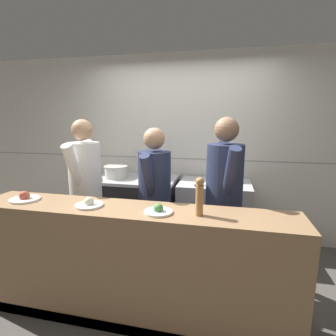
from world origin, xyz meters
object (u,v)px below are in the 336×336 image
plated_dish_main (25,198)px  chef_sous (155,198)px  plated_dish_dessert (158,211)px  pepper_mill (199,196)px  stock_pot (116,171)px  plated_dish_appetiser (89,204)px  oven_range (134,210)px  chefs_knife (207,185)px  chef_head_cook (86,188)px  mixing_bowl_steel (229,179)px  sauce_pot (152,169)px  chef_line (224,197)px

plated_dish_main → chef_sous: size_ratio=0.16×
plated_dish_dessert → pepper_mill: 0.34m
plated_dish_main → chef_sous: (1.04, 0.60, -0.11)m
chef_sous → stock_pot: bearing=136.5°
plated_dish_main → plated_dish_appetiser: 0.65m
oven_range → chefs_knife: chefs_knife is taller
plated_dish_appetiser → chef_head_cook: 0.78m
mixing_bowl_steel → plated_dish_dessert: 1.59m
oven_range → mixing_bowl_steel: (1.29, 0.05, 0.49)m
stock_pot → plated_dish_main: plated_dish_main is taller
plated_dish_dessert → chef_sous: bearing=108.0°
plated_dish_dessert → chef_head_cook: bearing=146.1°
pepper_mill → chef_head_cook: (-1.34, 0.67, -0.20)m
stock_pot → plated_dish_dessert: 1.70m
chefs_knife → stock_pot: bearing=174.1°
chefs_knife → plated_dish_dessert: (-0.29, -1.27, 0.10)m
sauce_pot → chef_sous: chef_sous is taller
plated_dish_dessert → chef_sous: chef_sous is taller
mixing_bowl_steel → plated_dish_appetiser: plated_dish_appetiser is taller
plated_dish_main → plated_dish_appetiser: (0.65, -0.02, -0.00)m
chef_head_cook → chef_sous: chef_head_cook is taller
oven_range → chef_sous: 1.06m
mixing_bowl_steel → pepper_mill: 1.50m
sauce_pot → plated_dish_main: (-0.77, -1.43, -0.02)m
plated_dish_appetiser → chef_head_cook: bearing=122.1°
oven_range → chefs_knife: (1.03, -0.17, 0.46)m
sauce_pot → plated_dish_main: bearing=-118.3°
chef_head_cook → chef_line: chef_line is taller
chefs_knife → pepper_mill: 1.27m
plated_dish_appetiser → chef_line: size_ratio=0.13×
chef_head_cook → plated_dish_appetiser: bearing=-59.5°
stock_pot → sauce_pot: size_ratio=1.20×
chef_line → plated_dish_appetiser: bearing=-164.4°
stock_pot → mixing_bowl_steel: stock_pot is taller
chef_line → sauce_pot: bearing=125.8°
chef_sous → oven_range: bearing=125.2°
sauce_pot → chef_head_cook: (-0.54, -0.78, -0.09)m
mixing_bowl_steel → pepper_mill: (-0.23, -1.47, 0.20)m
stock_pot → chefs_knife: stock_pot is taller
plated_dish_main → plated_dish_appetiser: plated_dish_main is taller
plated_dish_main → plated_dish_appetiser: bearing=-1.6°
oven_range → stock_pot: stock_pot is taller
sauce_pot → chef_line: 1.28m
plated_dish_dessert → chef_sous: size_ratio=0.14×
chefs_knife → chef_sous: 0.80m
oven_range → plated_dish_dessert: size_ratio=5.34×
oven_range → plated_dish_appetiser: bearing=-84.4°
oven_range → chefs_knife: 1.14m
sauce_pot → mixing_bowl_steel: size_ratio=1.07×
pepper_mill → chef_line: (0.18, 0.62, -0.19)m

